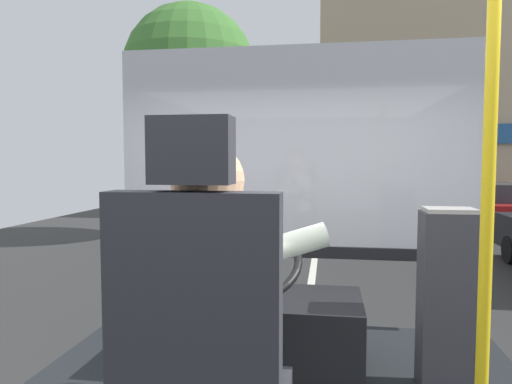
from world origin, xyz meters
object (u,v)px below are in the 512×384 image
(steering_console, at_px, (261,329))
(fare_box, at_px, (447,300))
(parked_car_red, at_px, (486,206))
(parked_car_green, at_px, (430,194))
(bus_driver, at_px, (213,302))
(handrail_pole, at_px, (487,212))
(driver_seat, at_px, (204,372))

(steering_console, height_order, fare_box, fare_box)
(fare_box, bearing_deg, parked_car_red, 71.50)
(steering_console, distance_m, parked_car_green, 16.75)
(bus_driver, bearing_deg, fare_box, 45.50)
(handrail_pole, relative_size, parked_car_green, 0.46)
(fare_box, relative_size, parked_car_red, 0.23)
(handrail_pole, bearing_deg, parked_car_green, 78.75)
(bus_driver, distance_m, parked_car_red, 13.16)
(steering_console, relative_size, parked_car_green, 0.26)
(driver_seat, height_order, steering_console, driver_seat)
(steering_console, xyz_separation_m, parked_car_red, (4.73, 11.18, -0.34))
(parked_car_red, xyz_separation_m, parked_car_green, (-0.45, 5.00, -0.02))
(steering_console, distance_m, fare_box, 0.99)
(handrail_pole, xyz_separation_m, parked_car_red, (3.83, 11.99, -1.09))
(handrail_pole, distance_m, fare_box, 0.88)
(fare_box, bearing_deg, bus_driver, -134.50)
(bus_driver, height_order, parked_car_green, bus_driver)
(steering_console, xyz_separation_m, parked_car_green, (4.28, 16.19, -0.35))
(driver_seat, xyz_separation_m, fare_box, (0.95, 1.09, -0.07))
(parked_car_red, distance_m, parked_car_green, 5.02)
(driver_seat, relative_size, handrail_pole, 0.65)
(parked_car_green, bearing_deg, bus_driver, -103.93)
(driver_seat, distance_m, bus_driver, 0.21)
(driver_seat, xyz_separation_m, handrail_pole, (0.90, 0.38, 0.45))
(steering_console, relative_size, handrail_pole, 0.56)
(parked_car_red, bearing_deg, fare_box, -108.50)
(steering_console, xyz_separation_m, handrail_pole, (0.90, -0.81, 0.75))
(bus_driver, xyz_separation_m, steering_console, (0.00, 1.07, -0.48))
(handrail_pole, bearing_deg, driver_seat, -157.09)
(fare_box, bearing_deg, handrail_pole, -94.42)
(parked_car_red, bearing_deg, steering_console, -112.91)
(driver_seat, relative_size, bus_driver, 1.59)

